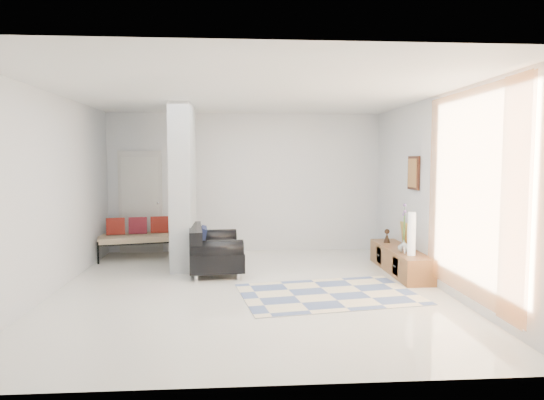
{
  "coord_description": "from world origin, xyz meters",
  "views": [
    {
      "loc": [
        -0.17,
        -6.85,
        1.87
      ],
      "look_at": [
        0.37,
        0.6,
        1.24
      ],
      "focal_mm": 32.0,
      "sensor_mm": 36.0,
      "label": 1
    }
  ],
  "objects": [
    {
      "name": "floor",
      "position": [
        0.0,
        0.0,
        0.0
      ],
      "size": [
        6.0,
        6.0,
        0.0
      ],
      "primitive_type": "plane",
      "color": "white",
      "rests_on": "ground"
    },
    {
      "name": "ceiling",
      "position": [
        0.0,
        0.0,
        2.8
      ],
      "size": [
        6.0,
        6.0,
        0.0
      ],
      "primitive_type": "plane",
      "rotation": [
        3.14,
        0.0,
        0.0
      ],
      "color": "white",
      "rests_on": "wall_back"
    },
    {
      "name": "wall_back",
      "position": [
        0.0,
        3.0,
        1.4
      ],
      "size": [
        6.0,
        0.0,
        6.0
      ],
      "primitive_type": "plane",
      "rotation": [
        1.57,
        0.0,
        0.0
      ],
      "color": "silver",
      "rests_on": "ground"
    },
    {
      "name": "wall_front",
      "position": [
        0.0,
        -3.0,
        1.4
      ],
      "size": [
        6.0,
        0.0,
        6.0
      ],
      "primitive_type": "plane",
      "rotation": [
        -1.57,
        0.0,
        0.0
      ],
      "color": "silver",
      "rests_on": "ground"
    },
    {
      "name": "wall_left",
      "position": [
        -2.75,
        0.0,
        1.4
      ],
      "size": [
        0.0,
        6.0,
        6.0
      ],
      "primitive_type": "plane",
      "rotation": [
        1.57,
        0.0,
        1.57
      ],
      "color": "silver",
      "rests_on": "ground"
    },
    {
      "name": "wall_right",
      "position": [
        2.75,
        0.0,
        1.4
      ],
      "size": [
        0.0,
        6.0,
        6.0
      ],
      "primitive_type": "plane",
      "rotation": [
        1.57,
        0.0,
        -1.57
      ],
      "color": "silver",
      "rests_on": "ground"
    },
    {
      "name": "partition_column",
      "position": [
        -1.1,
        1.6,
        1.4
      ],
      "size": [
        0.35,
        1.2,
        2.8
      ],
      "primitive_type": "cube",
      "color": "#ACB1B3",
      "rests_on": "floor"
    },
    {
      "name": "hallway_door",
      "position": [
        -2.1,
        2.96,
        1.02
      ],
      "size": [
        0.85,
        0.06,
        2.04
      ],
      "primitive_type": "cube",
      "color": "beige",
      "rests_on": "floor"
    },
    {
      "name": "curtain",
      "position": [
        2.67,
        -1.15,
        1.45
      ],
      "size": [
        0.0,
        2.55,
        2.55
      ],
      "primitive_type": "plane",
      "rotation": [
        1.57,
        0.0,
        1.57
      ],
      "color": "#FA9142",
      "rests_on": "wall_right"
    },
    {
      "name": "wall_art",
      "position": [
        2.72,
        0.9,
        1.65
      ],
      "size": [
        0.04,
        0.45,
        0.55
      ],
      "primitive_type": "cube",
      "color": "#3C1B10",
      "rests_on": "wall_right"
    },
    {
      "name": "media_console",
      "position": [
        2.52,
        0.9,
        0.2
      ],
      "size": [
        0.45,
        1.98,
        0.8
      ],
      "color": "brown",
      "rests_on": "floor"
    },
    {
      "name": "loveseat",
      "position": [
        -0.6,
        1.19,
        0.36
      ],
      "size": [
        0.98,
        1.53,
        0.76
      ],
      "rotation": [
        0.0,
        0.0,
        0.09
      ],
      "color": "silver",
      "rests_on": "floor"
    },
    {
      "name": "daybed",
      "position": [
        -1.93,
        2.47,
        0.42
      ],
      "size": [
        1.89,
        1.13,
        0.77
      ],
      "rotation": [
        0.0,
        0.0,
        0.23
      ],
      "color": "black",
      "rests_on": "floor"
    },
    {
      "name": "area_rug",
      "position": [
        1.09,
        -0.34,
        0.01
      ],
      "size": [
        2.6,
        1.94,
        0.01
      ],
      "primitive_type": "cube",
      "rotation": [
        0.0,
        0.0,
        0.15
      ],
      "color": "beige",
      "rests_on": "floor"
    },
    {
      "name": "cylinder_lamp",
      "position": [
        2.5,
        0.33,
        0.73
      ],
      "size": [
        0.12,
        0.12,
        0.66
      ],
      "primitive_type": "cylinder",
      "color": "white",
      "rests_on": "media_console"
    },
    {
      "name": "bronze_figurine",
      "position": [
        2.47,
        1.45,
        0.52
      ],
      "size": [
        0.12,
        0.12,
        0.24
      ],
      "primitive_type": null,
      "rotation": [
        0.0,
        0.0,
        0.0
      ],
      "color": "black",
      "rests_on": "media_console"
    },
    {
      "name": "vase",
      "position": [
        2.47,
        0.59,
        0.5
      ],
      "size": [
        0.19,
        0.19,
        0.19
      ],
      "primitive_type": "imported",
      "rotation": [
        0.0,
        0.0,
        0.07
      ],
      "color": "silver",
      "rests_on": "media_console"
    }
  ]
}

